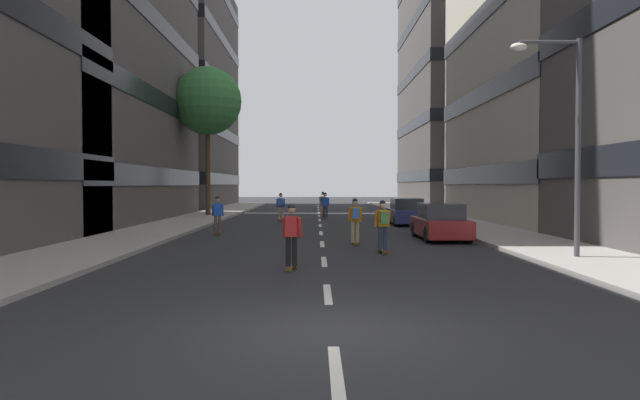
{
  "coord_description": "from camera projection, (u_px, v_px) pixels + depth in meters",
  "views": [
    {
      "loc": [
        -0.25,
        -8.86,
        2.29
      ],
      "look_at": [
        0.0,
        23.95,
        1.41
      ],
      "focal_mm": 31.88,
      "sensor_mm": 36.0,
      "label": 1
    }
  ],
  "objects": [
    {
      "name": "building_right_far",
      "position": [
        472.0,
        80.0,
        59.13
      ],
      "size": [
        12.8,
        19.85,
        26.31
      ],
      "color": "#4C4744",
      "rests_on": "ground_plane"
    },
    {
      "name": "lane_markings",
      "position": [
        320.0,
        222.0,
        34.41
      ],
      "size": [
        0.16,
        57.2,
        0.01
      ],
      "color": "silver",
      "rests_on": "ground_plane"
    },
    {
      "name": "parked_car_mid",
      "position": [
        406.0,
        212.0,
        32.59
      ],
      "size": [
        1.82,
        4.4,
        1.52
      ],
      "color": "navy",
      "rests_on": "ground_plane"
    },
    {
      "name": "skater_5",
      "position": [
        281.0,
        205.0,
        35.85
      ],
      "size": [
        0.55,
        0.91,
        1.78
      ],
      "color": "brown",
      "rests_on": "ground_plane"
    },
    {
      "name": "skater_0",
      "position": [
        383.0,
        223.0,
        19.04
      ],
      "size": [
        0.56,
        0.92,
        1.78
      ],
      "color": "brown",
      "rests_on": "ground_plane"
    },
    {
      "name": "sidewalk_right",
      "position": [
        443.0,
        219.0,
        36.5
      ],
      "size": [
        3.58,
        67.29,
        0.14
      ],
      "primitive_type": "cube",
      "color": "#9E9991",
      "rests_on": "ground_plane"
    },
    {
      "name": "street_tree_near",
      "position": [
        207.0,
        101.0,
        40.32
      ],
      "size": [
        4.84,
        4.84,
        10.54
      ],
      "color": "#4C3823",
      "rests_on": "sidewalk_left"
    },
    {
      "name": "skater_2",
      "position": [
        218.0,
        213.0,
        25.85
      ],
      "size": [
        0.54,
        0.91,
        1.78
      ],
      "color": "brown",
      "rests_on": "ground_plane"
    },
    {
      "name": "ground_plane",
      "position": [
        320.0,
        224.0,
        33.38
      ],
      "size": [
        146.82,
        146.82,
        0.0
      ],
      "primitive_type": "plane",
      "color": "#28282B"
    },
    {
      "name": "skater_3",
      "position": [
        355.0,
        218.0,
        21.7
      ],
      "size": [
        0.54,
        0.91,
        1.78
      ],
      "color": "brown",
      "rests_on": "ground_plane"
    },
    {
      "name": "building_right_mid",
      "position": [
        584.0,
        63.0,
        34.48
      ],
      "size": [
        12.8,
        18.71,
        19.23
      ],
      "color": "#BCB29E",
      "rests_on": "ground_plane"
    },
    {
      "name": "skater_4",
      "position": [
        291.0,
        233.0,
        15.31
      ],
      "size": [
        0.56,
        0.92,
        1.78
      ],
      "color": "brown",
      "rests_on": "ground_plane"
    },
    {
      "name": "skater_1",
      "position": [
        323.0,
        202.0,
        41.71
      ],
      "size": [
        0.57,
        0.92,
        1.78
      ],
      "color": "brown",
      "rests_on": "ground_plane"
    },
    {
      "name": "streetlamp_right",
      "position": [
        566.0,
        123.0,
        16.92
      ],
      "size": [
        2.13,
        0.3,
        6.5
      ],
      "color": "#3F3F44",
      "rests_on": "sidewalk_right"
    },
    {
      "name": "parked_car_near",
      "position": [
        440.0,
        223.0,
        23.7
      ],
      "size": [
        1.82,
        4.4,
        1.52
      ],
      "color": "maroon",
      "rests_on": "ground_plane"
    },
    {
      "name": "sidewalk_left",
      "position": [
        196.0,
        219.0,
        36.38
      ],
      "size": [
        3.58,
        67.29,
        0.14
      ],
      "primitive_type": "cube",
      "color": "#9E9991",
      "rests_on": "ground_plane"
    },
    {
      "name": "skater_6",
      "position": [
        325.0,
        204.0,
        38.05
      ],
      "size": [
        0.54,
        0.91,
        1.78
      ],
      "color": "brown",
      "rests_on": "ground_plane"
    },
    {
      "name": "building_left_far",
      "position": [
        163.0,
        91.0,
        58.92
      ],
      "size": [
        12.8,
        21.3,
        23.85
      ],
      "color": "#4C4744",
      "rests_on": "ground_plane"
    }
  ]
}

